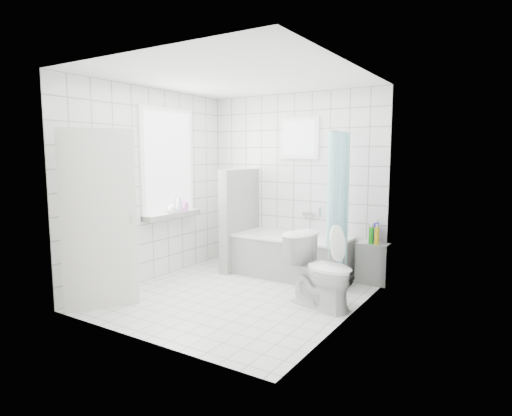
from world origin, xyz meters
The scene contains 19 objects.
ground centered at (0.00, 0.00, 0.00)m, with size 3.00×3.00×0.00m, color white.
ceiling centered at (0.00, 0.00, 2.60)m, with size 3.00×3.00×0.00m, color white.
wall_back centered at (0.00, 1.50, 1.30)m, with size 2.80×0.02×2.60m, color white.
wall_front centered at (0.00, -1.50, 1.30)m, with size 2.80×0.02×2.60m, color white.
wall_left centered at (-1.40, 0.00, 1.30)m, with size 0.02×3.00×2.60m, color white.
wall_right centered at (1.40, 0.00, 1.30)m, with size 0.02×3.00×2.60m, color white.
window_left centered at (-1.35, 0.30, 1.60)m, with size 0.01×0.90×1.40m, color white.
window_back centered at (0.10, 1.46, 1.95)m, with size 0.50×0.01×0.50m, color white.
window_sill centered at (-1.31, 0.30, 0.86)m, with size 0.18×1.02×0.08m, color white.
door centered at (-1.03, -1.15, 1.00)m, with size 0.04×0.80×2.00m, color silver.
bathtub centered at (0.18, 1.12, 0.29)m, with size 1.59×0.77×0.58m.
partition_wall centered at (-0.68, 1.07, 0.75)m, with size 0.15×0.85×1.50m, color white.
tiled_ledge centered at (1.26, 1.38, 0.28)m, with size 0.40×0.24×0.55m, color white.
toilet centered at (1.03, 0.21, 0.42)m, with size 0.46×0.81×0.83m, color white.
curtain_rod centered at (0.91, 1.10, 2.00)m, with size 0.02×0.02×0.80m, color silver.
shower_curtain centered at (0.91, 0.97, 1.10)m, with size 0.14×0.48×1.78m, color #49D2D8, non-canonical shape.
tub_faucet centered at (0.28, 1.46, 0.85)m, with size 0.18×0.06×0.06m, color silver.
sill_bottles centered at (-1.30, 0.39, 1.01)m, with size 0.18×0.44×0.28m.
ledge_bottles centered at (1.26, 1.36, 0.67)m, with size 0.17×0.17×0.28m.
Camera 1 is at (2.89, -4.15, 1.72)m, focal length 30.00 mm.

